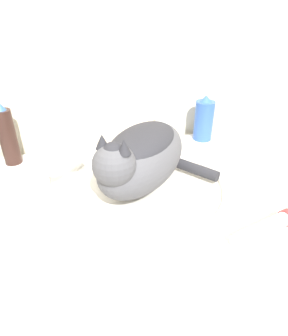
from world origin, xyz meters
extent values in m
cube|color=beige|center=(0.00, 0.63, 1.20)|extent=(8.00, 0.05, 2.40)
cube|color=white|center=(0.00, 0.29, 0.42)|extent=(1.00, 0.58, 0.83)
cylinder|color=white|center=(0.03, 0.24, 0.85)|extent=(0.41, 0.41, 0.04)
torus|color=white|center=(0.03, 0.24, 0.87)|extent=(0.43, 0.43, 0.02)
ellipsoid|color=#56565B|center=(0.03, 0.24, 0.95)|extent=(0.32, 0.33, 0.14)
ellipsoid|color=#2D2D33|center=(0.03, 0.24, 0.99)|extent=(0.25, 0.25, 0.06)
sphere|color=#56565B|center=(-0.05, 0.15, 0.99)|extent=(0.09, 0.09, 0.09)
sphere|color=#2D2D33|center=(-0.05, 0.15, 1.02)|extent=(0.05, 0.05, 0.05)
cone|color=#2D2D33|center=(-0.07, 0.17, 1.04)|extent=(0.03, 0.03, 0.03)
cone|color=#2D2D33|center=(-0.03, 0.14, 1.04)|extent=(0.03, 0.03, 0.03)
cylinder|color=#2D2D33|center=(0.16, 0.27, 0.89)|extent=(0.13, 0.16, 0.03)
cylinder|color=silver|center=(-0.21, 0.34, 0.86)|extent=(0.04, 0.04, 0.05)
cylinder|color=silver|center=(-0.15, 0.32, 0.92)|extent=(0.13, 0.07, 0.09)
cylinder|color=silver|center=(-0.21, 0.34, 0.91)|extent=(0.05, 0.05, 0.05)
cylinder|color=silver|center=(0.18, 0.53, 0.88)|extent=(0.04, 0.04, 0.10)
sphere|color=white|center=(0.18, 0.53, 0.94)|extent=(0.04, 0.04, 0.04)
cylinder|color=#331E19|center=(-0.30, 0.53, 0.92)|extent=(0.05, 0.05, 0.17)
cone|color=#3866AD|center=(-0.30, 0.53, 1.01)|extent=(0.03, 0.03, 0.02)
cylinder|color=#335BB7|center=(0.33, 0.53, 0.90)|extent=(0.07, 0.07, 0.14)
cone|color=#3866AD|center=(0.33, 0.53, 0.98)|extent=(0.04, 0.04, 0.02)
cylinder|color=silver|center=(0.24, 0.04, 0.85)|extent=(0.15, 0.07, 0.03)
cylinder|color=red|center=(0.32, 0.06, 0.85)|extent=(0.03, 0.04, 0.04)
camera|label=1|loc=(-0.13, -0.36, 1.29)|focal=32.00mm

